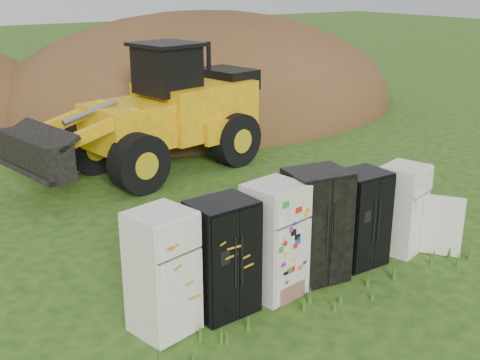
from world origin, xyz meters
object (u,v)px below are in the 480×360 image
(fridge_sticker, at_px, (274,240))
(fridge_dark_mid, at_px, (316,225))
(fridge_open_door, at_px, (402,209))
(fridge_black_right, at_px, (360,218))
(wheel_loader, at_px, (143,112))
(fridge_black_side, at_px, (222,257))
(fridge_leftmost, at_px, (162,272))

(fridge_sticker, bearing_deg, fridge_dark_mid, -7.11)
(fridge_dark_mid, xyz_separation_m, fridge_open_door, (2.01, -0.06, -0.13))
(fridge_dark_mid, xyz_separation_m, fridge_black_right, (1.00, -0.01, -0.10))
(fridge_open_door, bearing_deg, fridge_dark_mid, 161.93)
(fridge_sticker, xyz_separation_m, wheel_loader, (0.95, 6.77, 0.71))
(fridge_black_right, height_order, fridge_open_door, fridge_black_right)
(fridge_open_door, bearing_deg, fridge_black_side, 163.52)
(fridge_open_door, bearing_deg, fridge_sticker, 163.41)
(fridge_dark_mid, bearing_deg, fridge_leftmost, -171.21)
(fridge_dark_mid, bearing_deg, fridge_black_side, -170.13)
(fridge_black_side, xyz_separation_m, fridge_dark_mid, (1.85, 0.05, 0.06))
(fridge_sticker, bearing_deg, wheel_loader, 71.90)
(fridge_sticker, distance_m, fridge_black_right, 1.90)
(fridge_leftmost, relative_size, fridge_black_right, 1.07)
(wheel_loader, bearing_deg, fridge_leftmost, -124.13)
(fridge_black_side, bearing_deg, fridge_dark_mid, -2.11)
(fridge_black_right, bearing_deg, fridge_open_door, -2.83)
(fridge_leftmost, distance_m, wheel_loader, 7.37)
(fridge_sticker, distance_m, fridge_dark_mid, 0.89)
(fridge_dark_mid, height_order, fridge_open_door, fridge_dark_mid)
(fridge_black_side, xyz_separation_m, fridge_black_right, (2.86, 0.04, -0.04))
(fridge_leftmost, bearing_deg, fridge_dark_mid, -12.49)
(fridge_leftmost, bearing_deg, fridge_open_door, -13.41)
(fridge_leftmost, xyz_separation_m, fridge_sticker, (1.94, -0.03, 0.02))
(fridge_black_right, bearing_deg, fridge_black_side, -178.76)
(fridge_black_side, relative_size, fridge_black_right, 1.05)
(fridge_sticker, relative_size, wheel_loader, 0.27)
(fridge_leftmost, bearing_deg, fridge_black_right, -12.69)
(fridge_black_right, xyz_separation_m, wheel_loader, (-0.94, 6.73, 0.79))
(fridge_black_right, bearing_deg, fridge_sticker, -178.39)
(fridge_black_side, distance_m, fridge_black_right, 2.86)
(wheel_loader, bearing_deg, fridge_dark_mid, -101.40)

